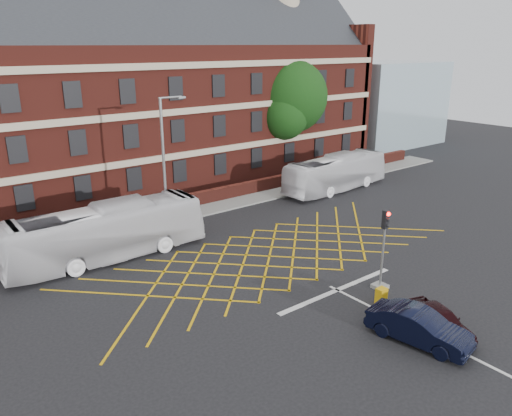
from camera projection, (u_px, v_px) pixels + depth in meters
ground at (292, 267)px, 28.37m from camera, size 120.00×120.00×0.00m
victorian_building at (123, 96)px, 42.47m from camera, size 51.00×12.17×20.40m
boundary_wall at (177, 203)px, 37.90m from camera, size 56.00×0.50×1.10m
far_pavement at (184, 213)px, 37.30m from camera, size 60.00×3.00×0.12m
glass_block at (382, 103)px, 62.43m from camera, size 14.00×10.00×10.00m
box_junction_hatching at (269, 256)px, 29.86m from camera, size 8.22×8.22×0.02m
stop_line at (337, 290)px, 25.75m from camera, size 8.00×0.30×0.02m
centre_line at (452, 347)px, 20.90m from camera, size 0.15×14.00×0.02m
bus_left at (106, 233)px, 29.03m from camera, size 11.82×2.93×3.28m
bus_right at (336, 173)px, 42.89m from camera, size 11.04×3.24×3.04m
car_navy at (419, 327)px, 21.09m from camera, size 2.34×4.60×1.45m
car_maroon at (440, 320)px, 21.82m from camera, size 2.44×3.81×1.21m
deciduous_tree at (290, 102)px, 47.61m from camera, size 7.36×6.97×10.81m
traffic_light_near at (382, 257)px, 25.43m from camera, size 0.70×0.70×4.27m
street_lamp at (166, 190)px, 32.19m from camera, size 2.25×1.00×9.02m
utility_cabinet at (381, 296)px, 24.20m from camera, size 0.50×0.40×0.88m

